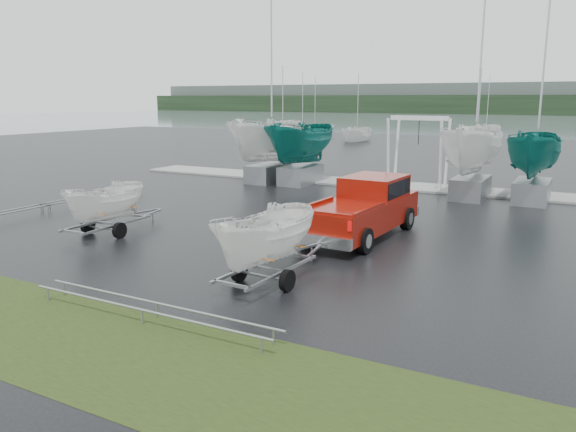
{
  "coord_description": "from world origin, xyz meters",
  "views": [
    {
      "loc": [
        12.74,
        -18.83,
        5.12
      ],
      "look_at": [
        3.89,
        -2.49,
        1.2
      ],
      "focal_mm": 35.0,
      "sensor_mm": 36.0,
      "label": 1
    }
  ],
  "objects_px": {
    "trailer_parked": "(104,173)",
    "boat_hoist": "(418,142)",
    "pickup_truck": "(365,206)",
    "trailer_hitched": "(266,192)"
  },
  "relations": [
    {
      "from": "trailer_hitched",
      "to": "trailer_parked",
      "type": "xyz_separation_m",
      "value": [
        -8.28,
        2.09,
        -0.24
      ]
    },
    {
      "from": "trailer_hitched",
      "to": "boat_hoist",
      "type": "distance_m",
      "value": 18.96
    },
    {
      "from": "pickup_truck",
      "to": "trailer_parked",
      "type": "distance_m",
      "value": 9.9
    },
    {
      "from": "pickup_truck",
      "to": "trailer_parked",
      "type": "xyz_separation_m",
      "value": [
        -8.62,
        -4.69,
        1.25
      ]
    },
    {
      "from": "trailer_hitched",
      "to": "boat_hoist",
      "type": "relative_size",
      "value": 1.17
    },
    {
      "from": "pickup_truck",
      "to": "trailer_parked",
      "type": "relative_size",
      "value": 1.52
    },
    {
      "from": "pickup_truck",
      "to": "trailer_parked",
      "type": "height_order",
      "value": "trailer_parked"
    },
    {
      "from": "trailer_parked",
      "to": "boat_hoist",
      "type": "distance_m",
      "value": 18.3
    },
    {
      "from": "pickup_truck",
      "to": "boat_hoist",
      "type": "bearing_deg",
      "value": 99.66
    },
    {
      "from": "trailer_hitched",
      "to": "boat_hoist",
      "type": "height_order",
      "value": "trailer_hitched"
    }
  ]
}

